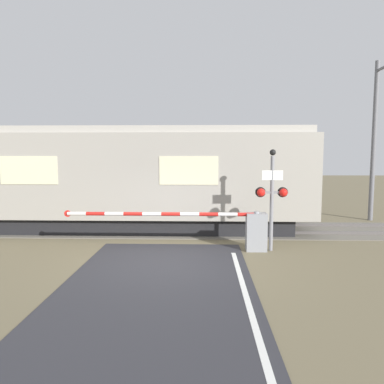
% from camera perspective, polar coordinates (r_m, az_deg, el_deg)
% --- Properties ---
extents(ground_plane, '(80.00, 80.00, 0.00)m').
position_cam_1_polar(ground_plane, '(10.05, -4.03, -10.76)').
color(ground_plane, '#6B6047').
extents(track_bed, '(36.00, 3.20, 0.13)m').
position_cam_1_polar(track_bed, '(14.22, -2.26, -5.69)').
color(track_bed, '#666056').
rests_on(track_bed, ground_plane).
extents(train, '(19.66, 2.93, 3.82)m').
position_cam_1_polar(train, '(15.13, -21.20, 2.00)').
color(train, black).
rests_on(train, ground_plane).
extents(crossing_barrier, '(6.04, 0.44, 1.19)m').
position_cam_1_polar(crossing_barrier, '(11.22, 7.07, -5.52)').
color(crossing_barrier, gray).
rests_on(crossing_barrier, ground_plane).
extents(signal_post, '(0.95, 0.26, 3.00)m').
position_cam_1_polar(signal_post, '(11.19, 12.09, -0.21)').
color(signal_post, gray).
rests_on(signal_post, ground_plane).
extents(catenary_pole, '(0.20, 1.90, 6.71)m').
position_cam_1_polar(catenary_pole, '(17.72, 26.06, 7.34)').
color(catenary_pole, slate).
rests_on(catenary_pole, ground_plane).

